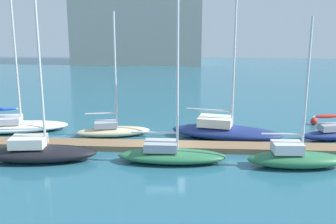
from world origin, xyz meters
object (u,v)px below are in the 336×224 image
sailboat_0 (15,125)px  sailboat_6 (335,133)px  sailboat_3 (170,154)px  harbor_building_distant (138,8)px  sailboat_4 (225,130)px  mooring_buoy_red (314,121)px  sailboat_2 (113,129)px  sailboat_5 (295,157)px  sailboat_1 (39,151)px

sailboat_0 → sailboat_6: sailboat_0 is taller
sailboat_3 → harbor_building_distant: size_ratio=0.42×
sailboat_4 → sailboat_3: bearing=-114.0°
sailboat_4 → mooring_buoy_red: sailboat_4 is taller
sailboat_2 → sailboat_4: bearing=-13.7°
sailboat_3 → sailboat_6: 12.36m
sailboat_2 → mooring_buoy_red: (15.37, 4.11, -0.21)m
sailboat_6 → harbor_building_distant: (-20.17, 47.85, 9.29)m
sailboat_4 → sailboat_5: 6.41m
mooring_buoy_red → sailboat_0: bearing=-171.6°
sailboat_4 → harbor_building_distant: (-12.48, 48.10, 9.20)m
sailboat_4 → sailboat_6: (7.68, 0.25, -0.10)m
sailboat_4 → mooring_buoy_red: 8.52m
sailboat_1 → sailboat_6: bearing=9.6°
sailboat_6 → mooring_buoy_red: size_ratio=11.06×
sailboat_3 → sailboat_5: 7.15m
sailboat_3 → sailboat_4: sailboat_4 is taller
sailboat_1 → sailboat_4: sailboat_4 is taller
sailboat_2 → harbor_building_distant: size_ratio=0.38×
sailboat_5 → sailboat_6: (4.07, 5.54, -0.08)m
sailboat_2 → mooring_buoy_red: size_ratio=15.32×
sailboat_2 → sailboat_6: 15.68m
sailboat_5 → mooring_buoy_red: (3.77, 9.54, -0.31)m
sailboat_1 → mooring_buoy_red: size_ratio=17.42×
sailboat_2 → sailboat_4: 8.00m
sailboat_3 → harbor_building_distant: 54.60m
sailboat_4 → mooring_buoy_red: size_ratio=17.77×
sailboat_4 → sailboat_6: size_ratio=1.61×
sailboat_1 → sailboat_5: sailboat_1 is taller
sailboat_6 → mooring_buoy_red: bearing=82.0°
sailboat_3 → sailboat_6: bearing=24.5°
sailboat_5 → harbor_building_distant: (-16.09, 53.40, 9.21)m
sailboat_6 → harbor_building_distant: bearing=100.5°
mooring_buoy_red → sailboat_4: bearing=-150.1°
sailboat_5 → harbor_building_distant: 56.53m
sailboat_0 → sailboat_4: (15.53, -0.86, 0.08)m
sailboat_2 → mooring_buoy_red: bearing=2.3°
mooring_buoy_red → sailboat_3: bearing=-139.9°
sailboat_0 → sailboat_6: 23.23m
sailboat_6 → sailboat_0: bearing=166.1°
sailboat_1 → sailboat_4: size_ratio=0.98×
sailboat_1 → sailboat_3: (7.80, 0.28, -0.08)m
sailboat_0 → sailboat_5: 20.11m
sailboat_6 → harbor_building_distant: harbor_building_distant is taller
sailboat_0 → sailboat_4: size_ratio=1.10×
mooring_buoy_red → sailboat_6: bearing=-85.6°
sailboat_5 → sailboat_4: bearing=121.9°
sailboat_4 → mooring_buoy_red: bearing=41.4°
harbor_building_distant → sailboat_6: bearing=-67.1°
harbor_building_distant → sailboat_0: bearing=-93.7°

